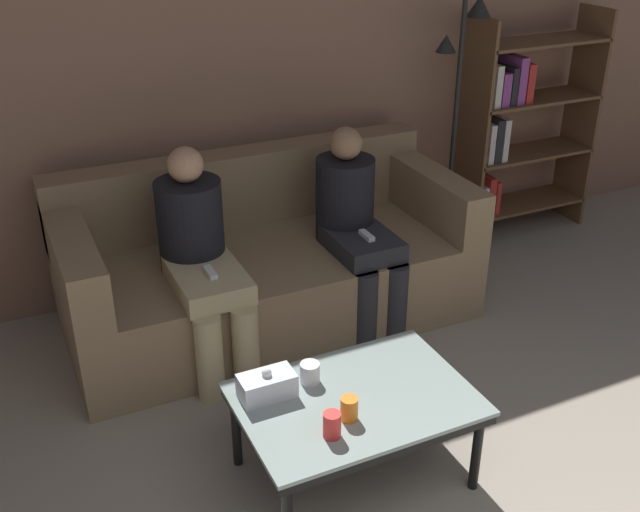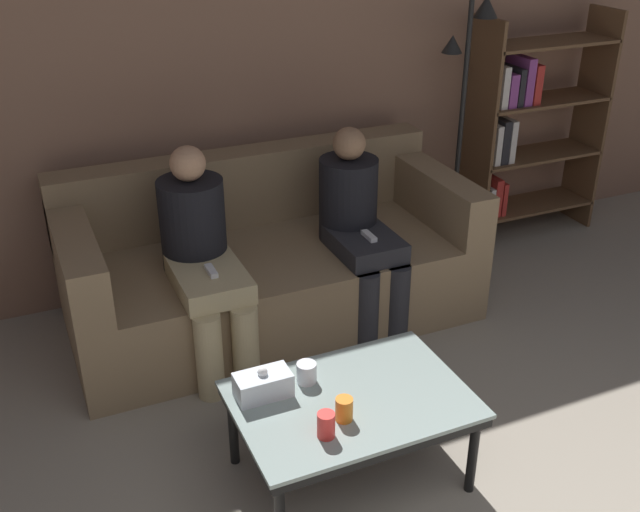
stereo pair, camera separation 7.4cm
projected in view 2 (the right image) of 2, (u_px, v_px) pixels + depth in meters
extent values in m
cube|color=#8C6651|center=(227.00, 63.00, 4.14)|extent=(12.00, 0.06, 2.60)
cube|color=#897051|center=(273.00, 283.00, 4.12)|extent=(2.18, 0.99, 0.44)
cube|color=#897051|center=(246.00, 186.00, 4.25)|extent=(2.18, 0.20, 0.42)
cube|color=#897051|center=(76.00, 257.00, 3.59)|extent=(0.18, 0.99, 0.29)
cube|color=#897051|center=(433.00, 193.00, 4.31)|extent=(0.18, 0.99, 0.29)
cube|color=#8C9E99|center=(351.00, 399.00, 2.94)|extent=(0.92, 0.64, 0.02)
cube|color=black|center=(351.00, 405.00, 2.95)|extent=(0.90, 0.63, 0.04)
cylinder|color=black|center=(472.00, 457.00, 2.97)|extent=(0.04, 0.04, 0.35)
cylinder|color=black|center=(233.00, 430.00, 3.12)|extent=(0.04, 0.04, 0.35)
cylinder|color=black|center=(405.00, 381.00, 3.41)|extent=(0.04, 0.04, 0.35)
cylinder|color=silver|center=(307.00, 373.00, 3.01)|extent=(0.08, 0.08, 0.09)
cylinder|color=red|center=(326.00, 425.00, 2.71)|extent=(0.07, 0.07, 0.10)
cylinder|color=orange|center=(344.00, 409.00, 2.80)|extent=(0.07, 0.07, 0.10)
cube|color=silver|center=(263.00, 385.00, 2.93)|extent=(0.22, 0.12, 0.10)
sphere|color=white|center=(263.00, 372.00, 2.90)|extent=(0.04, 0.04, 0.04)
cube|color=brown|center=(479.00, 137.00, 4.77)|extent=(0.02, 0.32, 1.47)
cube|color=brown|center=(590.00, 120.00, 5.10)|extent=(0.02, 0.32, 1.47)
cube|color=brown|center=(526.00, 205.00, 5.19)|extent=(0.90, 0.32, 0.02)
cube|color=silver|center=(482.00, 198.00, 5.00)|extent=(0.04, 0.24, 0.20)
cube|color=red|center=(489.00, 193.00, 5.01)|extent=(0.05, 0.24, 0.26)
cube|color=red|center=(495.00, 195.00, 5.04)|extent=(0.03, 0.24, 0.23)
cube|color=brown|center=(533.00, 154.00, 5.02)|extent=(0.90, 0.32, 0.02)
cube|color=silver|center=(489.00, 142.00, 4.82)|extent=(0.04, 0.24, 0.26)
cube|color=#232328|center=(496.00, 139.00, 4.84)|extent=(0.06, 0.24, 0.28)
cube|color=silver|center=(503.00, 138.00, 4.86)|extent=(0.04, 0.24, 0.28)
cube|color=brown|center=(540.00, 100.00, 4.85)|extent=(0.90, 0.32, 0.02)
cube|color=silver|center=(495.00, 85.00, 4.66)|extent=(0.05, 0.24, 0.26)
cube|color=#8E4293|center=(503.00, 88.00, 4.69)|extent=(0.06, 0.24, 0.21)
cube|color=#232328|center=(511.00, 85.00, 4.71)|extent=(0.04, 0.24, 0.24)
cube|color=#8E4293|center=(519.00, 79.00, 4.71)|extent=(0.06, 0.24, 0.29)
cube|color=red|center=(527.00, 82.00, 4.75)|extent=(0.05, 0.24, 0.25)
cube|color=brown|center=(548.00, 43.00, 4.68)|extent=(0.90, 0.32, 0.02)
cylinder|color=black|center=(449.00, 255.00, 4.89)|extent=(0.26, 0.26, 0.02)
cylinder|color=black|center=(460.00, 138.00, 4.53)|extent=(0.03, 0.03, 1.62)
cone|color=black|center=(486.00, 7.00, 4.22)|extent=(0.14, 0.14, 0.12)
cone|color=black|center=(452.00, 44.00, 4.28)|extent=(0.12, 0.12, 0.10)
cylinder|color=tan|center=(209.00, 356.00, 3.50)|extent=(0.13, 0.13, 0.44)
cylinder|color=tan|center=(246.00, 347.00, 3.57)|extent=(0.13, 0.13, 0.44)
cube|color=tan|center=(209.00, 278.00, 3.61)|extent=(0.33, 0.48, 0.10)
cylinder|color=black|center=(193.00, 225.00, 3.72)|extent=(0.33, 0.33, 0.47)
sphere|color=tan|center=(188.00, 163.00, 3.57)|extent=(0.17, 0.17, 0.17)
cube|color=white|center=(211.00, 271.00, 3.54)|extent=(0.04, 0.12, 0.02)
cylinder|color=#28282D|center=(366.00, 311.00, 3.86)|extent=(0.13, 0.13, 0.44)
cylinder|color=#28282D|center=(397.00, 304.00, 3.93)|extent=(0.13, 0.13, 0.44)
cube|color=#28282D|center=(365.00, 244.00, 3.94)|extent=(0.32, 0.42, 0.10)
cylinder|color=black|center=(348.00, 199.00, 4.03)|extent=(0.32, 0.32, 0.45)
sphere|color=#997051|center=(349.00, 144.00, 3.89)|extent=(0.17, 0.17, 0.17)
cube|color=white|center=(369.00, 236.00, 3.88)|extent=(0.04, 0.12, 0.02)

